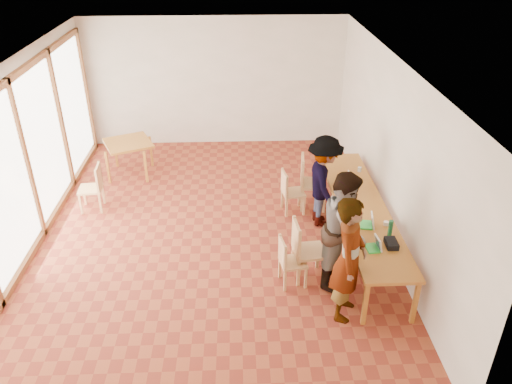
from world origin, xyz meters
TOP-DOWN VIEW (x-y plane):
  - ground at (0.00, 0.00)m, footprint 8.00×8.00m
  - wall_back at (0.00, 4.00)m, footprint 6.00×0.10m
  - wall_front at (0.00, -4.00)m, footprint 6.00×0.10m
  - wall_right at (3.00, 0.00)m, footprint 0.10×8.00m
  - window_wall at (-2.96, 0.00)m, footprint 0.10×8.00m
  - ceiling at (0.00, 0.00)m, footprint 6.00×8.00m
  - communal_table at (2.50, -0.44)m, footprint 0.80×4.00m
  - side_table at (-1.82, 2.32)m, footprint 0.90×0.90m
  - chair_near at (1.43, -1.33)m, footprint 0.50×0.50m
  - chair_mid at (1.20, -1.49)m, footprint 0.43×0.43m
  - chair_far at (1.42, 0.61)m, footprint 0.45×0.45m
  - chair_empty at (1.79, 0.80)m, footprint 0.53×0.53m
  - chair_spare at (-2.19, 0.88)m, footprint 0.45×0.45m
  - person_near at (1.94, -2.14)m, footprint 0.64×0.78m
  - person_mid at (2.03, -1.41)m, footprint 1.00×1.10m
  - person_far at (1.98, 0.21)m, footprint 0.71×1.13m
  - laptop_near at (2.42, -1.68)m, footprint 0.23×0.25m
  - laptop_mid at (2.48, -1.09)m, footprint 0.26×0.28m
  - laptop_far at (2.40, 0.32)m, footprint 0.26×0.28m
  - yellow_mug at (2.44, -0.10)m, footprint 0.14×0.14m
  - green_bottle at (2.71, -1.39)m, footprint 0.07×0.07m
  - clear_glass at (2.74, 0.75)m, footprint 0.07×0.07m
  - condiment_cup at (2.74, -1.07)m, footprint 0.08×0.08m
  - pink_phone at (2.52, 0.17)m, footprint 0.05×0.10m
  - black_pouch at (2.67, -1.63)m, footprint 0.16×0.26m

SIDE VIEW (x-z plane):
  - ground at x=0.00m, z-range 0.00..0.00m
  - chair_mid at x=1.20m, z-range 0.28..0.70m
  - chair_far at x=1.42m, z-range 0.29..0.74m
  - chair_spare at x=-2.19m, z-range 0.31..0.79m
  - chair_near at x=1.43m, z-range 0.34..0.87m
  - chair_empty at x=1.79m, z-range 0.36..0.91m
  - side_table at x=-1.82m, z-range 0.29..1.04m
  - communal_table at x=2.50m, z-range 0.33..1.08m
  - pink_phone at x=2.52m, z-range 0.75..0.76m
  - condiment_cup at x=2.74m, z-range 0.75..0.81m
  - clear_glass at x=2.74m, z-range 0.75..0.84m
  - black_pouch at x=2.67m, z-range 0.75..0.84m
  - yellow_mug at x=2.44m, z-range 0.75..0.85m
  - laptop_near at x=2.42m, z-range 0.71..0.90m
  - laptop_far at x=2.40m, z-range 0.70..0.91m
  - laptop_mid at x=2.48m, z-range 0.70..0.91m
  - person_far at x=1.98m, z-range 0.00..1.68m
  - green_bottle at x=2.71m, z-range 0.75..1.03m
  - person_mid at x=2.03m, z-range 0.00..1.83m
  - person_near at x=1.94m, z-range 0.00..1.85m
  - wall_back at x=0.00m, z-range 0.00..3.00m
  - wall_front at x=0.00m, z-range 0.00..3.00m
  - wall_right at x=3.00m, z-range 0.00..3.00m
  - window_wall at x=-2.96m, z-range 0.00..3.00m
  - ceiling at x=0.00m, z-range 3.00..3.04m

